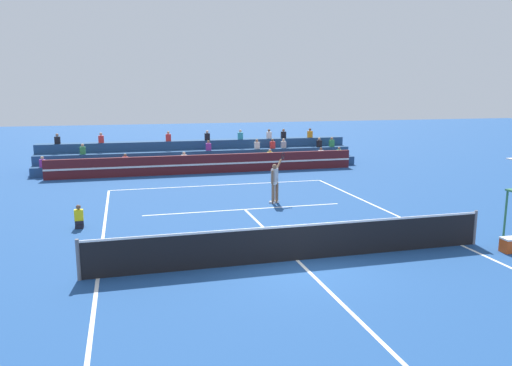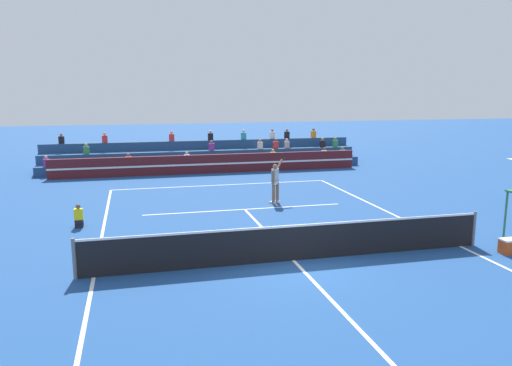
{
  "view_description": "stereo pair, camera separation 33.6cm",
  "coord_description": "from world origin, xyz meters",
  "px_view_note": "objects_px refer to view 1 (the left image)",
  "views": [
    {
      "loc": [
        -4.67,
        -12.96,
        4.84
      ],
      "look_at": [
        0.46,
        6.34,
        1.1
      ],
      "focal_mm": 35.0,
      "sensor_mm": 36.0,
      "label": 1
    },
    {
      "loc": [
        -4.34,
        -13.04,
        4.84
      ],
      "look_at": [
        0.46,
        6.34,
        1.1
      ],
      "focal_mm": 35.0,
      "sensor_mm": 36.0,
      "label": 2
    }
  ],
  "objects_px": {
    "ball_kid_courtside": "(79,219)",
    "tennis_player": "(275,181)",
    "tennis_ball": "(251,243)",
    "equipment_cooler": "(510,245)"
  },
  "relations": [
    {
      "from": "tennis_player",
      "to": "equipment_cooler",
      "type": "height_order",
      "value": "tennis_player"
    },
    {
      "from": "equipment_cooler",
      "to": "tennis_ball",
      "type": "bearing_deg",
      "value": 159.49
    },
    {
      "from": "tennis_player",
      "to": "equipment_cooler",
      "type": "xyz_separation_m",
      "value": [
        4.92,
        -8.2,
        -0.75
      ]
    },
    {
      "from": "ball_kid_courtside",
      "to": "tennis_ball",
      "type": "bearing_deg",
      "value": -32.23
    },
    {
      "from": "ball_kid_courtside",
      "to": "tennis_ball",
      "type": "xyz_separation_m",
      "value": [
        5.45,
        -3.43,
        -0.3
      ]
    },
    {
      "from": "ball_kid_courtside",
      "to": "equipment_cooler",
      "type": "height_order",
      "value": "ball_kid_courtside"
    },
    {
      "from": "ball_kid_courtside",
      "to": "equipment_cooler",
      "type": "relative_size",
      "value": 1.69
    },
    {
      "from": "ball_kid_courtside",
      "to": "tennis_player",
      "type": "relative_size",
      "value": 0.39
    },
    {
      "from": "tennis_ball",
      "to": "equipment_cooler",
      "type": "xyz_separation_m",
      "value": [
        7.36,
        -2.75,
        0.19
      ]
    },
    {
      "from": "tennis_ball",
      "to": "ball_kid_courtside",
      "type": "bearing_deg",
      "value": 147.77
    }
  ]
}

